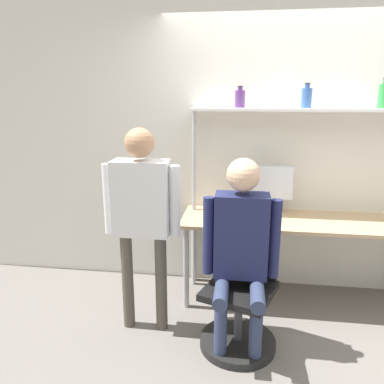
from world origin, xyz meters
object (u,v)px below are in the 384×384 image
Objects in this scene: monitor at (264,186)px; bottle_blue at (307,97)px; laptop at (237,213)px; person_seated at (241,242)px; bottle_green at (384,95)px; cell_phone at (266,224)px; person_standing at (142,206)px; office_chair at (241,309)px; bottle_purple at (240,98)px.

bottle_blue is at bearing 3.28° from monitor.
person_seated reaches higher than laptop.
bottle_green is (1.11, 0.90, 0.97)m from person_seated.
person_standing reaches higher than cell_phone.
office_chair is 5.13× the size of bottle_purple.
bottle_green is (1.10, 0.85, 1.52)m from office_chair.
person_seated is at bearing -110.11° from cell_phone.
laptop is at bearing -167.76° from bottle_green.
office_chair is 1.05m from person_standing.
bottle_green is (0.92, 0.02, 0.78)m from monitor.
person_seated is at bearing -86.51° from laptop.
laptop is at bearing 158.72° from cell_phone.
cell_phone is 0.83× the size of bottle_purple.
monitor is 0.83m from bottle_blue.
laptop is 1.13m from bottle_blue.
bottle_green is at bearing 0.00° from bottle_blue.
bottle_blue reaches higher than laptop.
bottle_purple is at bearing 94.33° from office_chair.
laptop is 0.33× the size of office_chair.
cell_phone is (0.24, -0.09, -0.06)m from laptop.
bottle_green is 1.19× the size of bottle_blue.
office_chair is at bearing -120.08° from bottle_blue.
person_seated is 0.78m from person_standing.
bottle_purple is at bearing -180.00° from bottle_green.
laptop is at bearing 93.49° from person_seated.
person_standing reaches higher than person_seated.
monitor is 0.37× the size of person_seated.
person_standing is 1.65m from bottle_blue.
bottle_purple is (-0.01, 0.25, 0.95)m from laptop.
bottle_blue reaches higher than person_seated.
person_standing reaches higher than monitor.
bottle_purple is 1.16m from bottle_green.
person_seated reaches higher than cell_phone.
person_standing is at bearing 168.45° from person_seated.
bottle_green reaches higher than bottle_purple.
person_seated is 0.89× the size of person_standing.
person_standing is at bearing -132.77° from bottle_purple.
laptop is at bearing -155.41° from bottle_blue.
bottle_green is at bearing 21.91° from person_standing.
bottle_green reaches higher than person_standing.
cell_phone is at bearing -159.31° from bottle_green.
cell_phone is at bearing 69.89° from person_seated.
cell_phone is at bearing -21.28° from laptop.
monitor is at bearing -178.87° from bottle_green.
laptop is 1.67× the size of bottle_purple.
person_seated is at bearing -119.50° from bottle_blue.
bottle_blue is at bearing 24.59° from laptop.
bottle_blue is at bearing 59.92° from office_chair.
person_seated is (-0.01, -0.05, 0.55)m from office_chair.
person_seated is (0.04, -0.65, 0.00)m from laptop.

